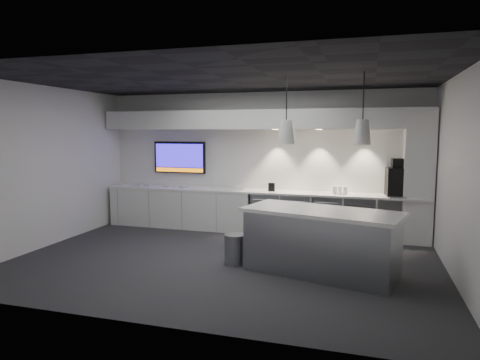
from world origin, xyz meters
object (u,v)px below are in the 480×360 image
(wall_tv, at_px, (180,157))
(coffee_machine, at_px, (397,181))
(island, at_px, (321,242))
(bin, at_px, (235,249))

(wall_tv, relative_size, coffee_machine, 1.71)
(wall_tv, xyz_separation_m, island, (3.52, -2.63, -1.06))
(wall_tv, xyz_separation_m, bin, (2.13, -2.55, -1.31))
(coffee_machine, bearing_deg, bin, -144.37)
(bin, distance_m, coffee_machine, 3.60)
(island, distance_m, bin, 1.41)
(wall_tv, height_order, bin, wall_tv)
(wall_tv, height_order, island, wall_tv)
(wall_tv, relative_size, island, 0.50)
(bin, relative_size, coffee_machine, 0.67)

